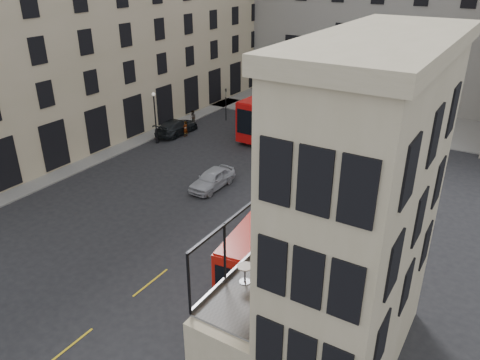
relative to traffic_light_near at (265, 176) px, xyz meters
The scene contains 31 objects.
ground 12.28m from the traffic_light_near, 85.24° to the right, with size 140.00×140.00×0.00m, color black.
host_building_main 17.11m from the traffic_light_near, 47.61° to the right, with size 7.26×11.40×15.10m.
host_frontage 14.15m from the traffic_light_near, 57.99° to the right, with size 3.00×11.00×4.50m, color beige.
cafe_floor 14.31m from the traffic_light_near, 57.99° to the right, with size 3.00×10.00×0.10m, color slate.
building_left 28.61m from the traffic_light_near, 162.87° to the left, with size 14.60×50.60×22.00m.
gateway 36.87m from the traffic_light_near, 96.34° to the left, with size 35.00×10.60×18.00m.
pavement_far 26.58m from the traffic_light_near, 100.89° to the left, with size 40.00×12.00×0.12m, color slate.
pavement_left 21.13m from the traffic_light_near, behind, with size 8.00×48.00×0.12m, color slate.
traffic_light_near is the anchor object (origin of this frame).
traffic_light_far 21.26m from the traffic_light_near, 131.19° to the left, with size 0.16×0.20×3.80m.
street_lamp_a 17.09m from the traffic_light_near, 159.44° to the left, with size 0.36×0.36×5.33m.
street_lamp_b 22.56m from the traffic_light_near, 102.80° to the left, with size 0.36×0.36×5.33m.
bus_near 8.57m from the traffic_light_near, 58.34° to the right, with size 3.66×10.75×4.21m.
bus_far 16.98m from the traffic_light_near, 115.16° to the left, with size 3.07×11.43×4.52m.
car_a 5.39m from the traffic_light_near, behind, with size 1.91×4.75×1.62m, color #A3A5AB.
car_b 8.70m from the traffic_light_near, 99.68° to the left, with size 1.53×4.38×1.44m, color #B60B1E.
car_c 18.55m from the traffic_light_near, 149.96° to the left, with size 2.28×5.60×1.62m, color black.
bicycle 5.71m from the traffic_light_near, 91.71° to the left, with size 0.65×1.88×0.99m, color gray.
cyclist 7.42m from the traffic_light_near, 124.46° to the left, with size 0.66×0.43×1.82m, color yellow.
pedestrian_a 20.72m from the traffic_light_near, 142.18° to the left, with size 0.82×0.64×1.69m, color gray.
pedestrian_b 23.73m from the traffic_light_near, 104.29° to the left, with size 1.28×0.73×1.98m, color gray.
pedestrian_c 28.46m from the traffic_light_near, 99.82° to the left, with size 0.93×0.39×1.59m, color gray.
pedestrian_d 24.31m from the traffic_light_near, 73.39° to the left, with size 0.76×0.50×1.56m, color gray.
pedestrian_e 17.33m from the traffic_light_near, 148.21° to the left, with size 0.62×0.41×1.71m, color gray.
cafe_table_near 15.91m from the traffic_light_near, 64.37° to the right, with size 0.68×0.68×0.85m.
cafe_table_mid 13.43m from the traffic_light_near, 61.03° to the right, with size 0.61×0.61×0.77m.
cafe_table_far 12.07m from the traffic_light_near, 55.74° to the right, with size 0.63×0.63×0.79m.
cafe_chair_a 18.45m from the traffic_light_near, 61.73° to the right, with size 0.44×0.44×0.85m.
cafe_chair_b 15.74m from the traffic_light_near, 56.78° to the right, with size 0.45×0.45×0.78m.
cafe_chair_c 15.07m from the traffic_light_near, 54.38° to the right, with size 0.41×0.41×0.76m.
cafe_chair_d 12.58m from the traffic_light_near, 47.40° to the right, with size 0.58×0.58×0.97m.
Camera 1 is at (14.25, -16.26, 17.34)m, focal length 35.00 mm.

